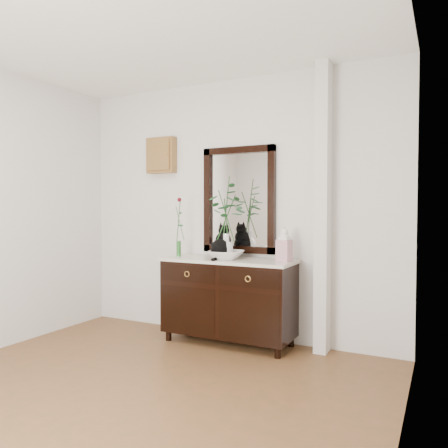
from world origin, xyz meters
The scene contains 11 objects.
ground_plane centered at (0.00, 0.00, -0.01)m, with size 3.60×4.00×0.02m, color brown.
wall_back centered at (0.00, 1.98, 1.35)m, with size 3.60×0.04×2.70m, color silver.
pilaster centered at (1.00, 1.90, 1.35)m, with size 0.12×0.20×2.70m, color silver.
sideboard centered at (0.10, 1.73, 0.47)m, with size 1.33×0.52×0.82m.
wall_mirror centered at (0.10, 1.97, 1.44)m, with size 0.80×0.06×1.10m.
key_cabinet centered at (-0.85, 1.94, 1.95)m, with size 0.35×0.10×0.40m, color brown.
cat centered at (0.04, 1.70, 1.02)m, with size 0.24×0.30×0.34m, color black, non-canonical shape.
lotus_bowl centered at (0.09, 1.69, 0.89)m, with size 0.35×0.35×0.09m, color silver.
vase_branches centered at (0.09, 1.69, 1.28)m, with size 0.39×0.39×0.81m, color silver, non-canonical shape.
bud_vase_rose centered at (-0.47, 1.70, 1.16)m, with size 0.08×0.08×0.62m, color #2A692A, non-canonical shape.
ginger_jar centered at (0.67, 1.76, 1.01)m, with size 0.12×0.12×0.33m, color white, non-canonical shape.
Camera 1 is at (2.02, -2.15, 1.35)m, focal length 35.00 mm.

